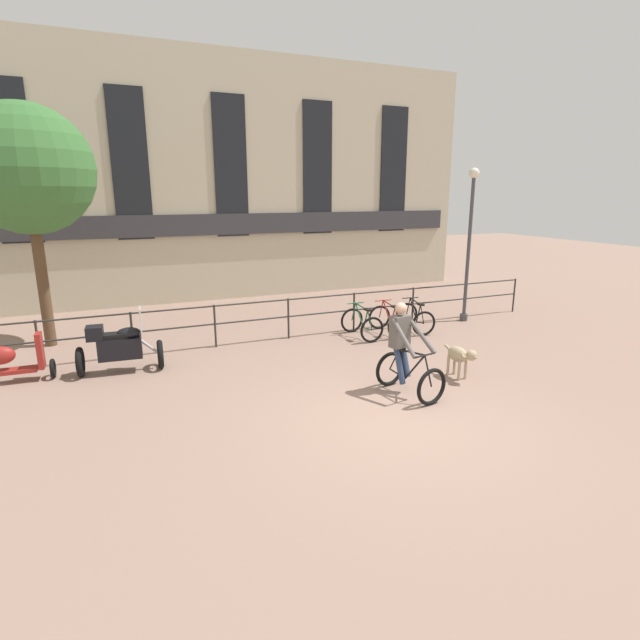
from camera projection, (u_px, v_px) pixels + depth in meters
name	position (u px, v px, depth m)	size (l,w,h in m)	color
ground_plane	(396.00, 420.00, 8.22)	(60.00, 60.00, 0.00)	#8E7060
canal_railing	(288.00, 312.00, 12.67)	(15.05, 0.05, 1.05)	#2D2B28
building_facade	(229.00, 180.00, 16.99)	(18.00, 0.72, 8.13)	#BCB299
cyclist_with_bike	(405.00, 354.00, 9.18)	(0.87, 1.27, 1.70)	black
dog	(460.00, 356.00, 9.96)	(0.31, 0.92, 0.68)	tan
parked_motorcycle	(119.00, 346.00, 10.28)	(1.72, 0.75, 1.35)	black
parked_bicycle_near_lamp	(362.00, 324.00, 12.85)	(0.69, 1.13, 0.86)	black
parked_bicycle_mid_left	(389.00, 321.00, 13.16)	(0.69, 1.13, 0.86)	black
parked_bicycle_mid_right	(415.00, 318.00, 13.48)	(0.81, 1.19, 0.86)	black
parked_scooter	(14.00, 360.00, 9.76)	(1.29, 0.44, 0.96)	black
street_lamp	(469.00, 237.00, 14.04)	(0.28, 0.28, 4.30)	#424247
tree_canalside_left	(27.00, 170.00, 11.25)	(2.92, 2.92, 5.61)	brown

